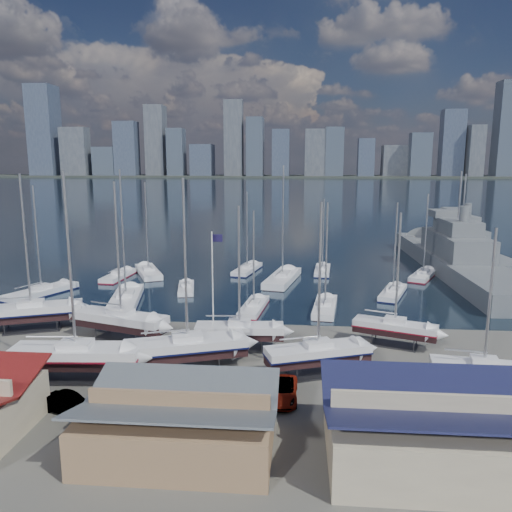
# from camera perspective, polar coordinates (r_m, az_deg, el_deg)

# --- Properties ---
(ground) EXTENTS (1400.00, 1400.00, 0.00)m
(ground) POSITION_cam_1_polar(r_m,az_deg,el_deg) (49.19, -4.26, -11.35)
(ground) COLOR #605E59
(ground) RESTS_ON ground
(water) EXTENTS (1400.00, 600.00, 0.40)m
(water) POSITION_cam_1_polar(r_m,az_deg,el_deg) (355.55, 3.75, 7.68)
(water) COLOR #172035
(water) RESTS_ON ground
(far_shore) EXTENTS (1400.00, 80.00, 2.20)m
(far_shore) POSITION_cam_1_polar(r_m,az_deg,el_deg) (615.28, 4.28, 9.05)
(far_shore) COLOR #2D332D
(far_shore) RESTS_ON ground
(skyline) EXTENTS (639.14, 43.80, 107.69)m
(skyline) POSITION_cam_1_polar(r_m,az_deg,el_deg) (609.29, 3.57, 12.62)
(skyline) COLOR #475166
(skyline) RESTS_ON far_shore
(shed_grey) EXTENTS (12.60, 8.40, 4.17)m
(shed_grey) POSITION_cam_1_polar(r_m,az_deg,el_deg) (34.08, -8.79, -18.00)
(shed_grey) COLOR #8C6B4C
(shed_grey) RESTS_ON ground
(shed_blue) EXTENTS (13.65, 9.45, 4.71)m
(shed_blue) POSITION_cam_1_polar(r_m,az_deg,el_deg) (34.20, 19.73, -17.91)
(shed_blue) COLOR #BFB293
(shed_blue) RESTS_ON ground
(sailboat_cradle_0) EXTENTS (11.08, 6.68, 17.23)m
(sailboat_cradle_0) POSITION_cam_1_polar(r_m,az_deg,el_deg) (60.86, -24.27, -5.82)
(sailboat_cradle_0) COLOR #2D2D33
(sailboat_cradle_0) RESTS_ON ground
(sailboat_cradle_1) EXTENTS (11.25, 3.91, 17.72)m
(sailboat_cradle_1) POSITION_cam_1_polar(r_m,az_deg,el_deg) (46.09, -19.86, -10.66)
(sailboat_cradle_1) COLOR #2D2D33
(sailboat_cradle_1) RESTS_ON ground
(sailboat_cradle_2) EXTENTS (10.54, 5.76, 16.53)m
(sailboat_cradle_2) POSITION_cam_1_polar(r_m,az_deg,el_deg) (54.63, -15.14, -7.09)
(sailboat_cradle_2) COLOR #2D2D33
(sailboat_cradle_2) RESTS_ON ground
(sailboat_cradle_3) EXTENTS (11.05, 6.38, 17.14)m
(sailboat_cradle_3) POSITION_cam_1_polar(r_m,az_deg,el_deg) (45.74, -7.83, -10.30)
(sailboat_cradle_3) COLOR #2D2D33
(sailboat_cradle_3) RESTS_ON ground
(sailboat_cradle_4) EXTENTS (8.86, 3.02, 14.37)m
(sailboat_cradle_4) POSITION_cam_1_polar(r_m,az_deg,el_deg) (50.05, -1.90, -8.50)
(sailboat_cradle_4) COLOR #2D2D33
(sailboat_cradle_4) RESTS_ON ground
(sailboat_cradle_5) EXTENTS (9.68, 5.71, 15.19)m
(sailboat_cradle_5) POSITION_cam_1_polar(r_m,az_deg,el_deg) (44.69, 7.09, -10.94)
(sailboat_cradle_5) COLOR #2D2D33
(sailboat_cradle_5) RESTS_ON ground
(sailboat_cradle_6) EXTENTS (8.59, 5.11, 13.62)m
(sailboat_cradle_6) POSITION_cam_1_polar(r_m,az_deg,el_deg) (52.87, 15.58, -7.89)
(sailboat_cradle_6) COLOR #2D2D33
(sailboat_cradle_6) RESTS_ON ground
(sailboat_cradle_7) EXTENTS (8.37, 3.37, 13.49)m
(sailboat_cradle_7) POSITION_cam_1_polar(r_m,az_deg,el_deg) (45.21, 24.58, -11.72)
(sailboat_cradle_7) COLOR #2D2D33
(sailboat_cradle_7) RESTS_ON ground
(sailboat_moored_0) EXTENTS (7.22, 11.00, 16.04)m
(sailboat_moored_0) POSITION_cam_1_polar(r_m,az_deg,el_deg) (76.43, -23.31, -3.92)
(sailboat_moored_0) COLOR black
(sailboat_moored_0) RESTS_ON water
(sailboat_moored_1) EXTENTS (3.33, 9.26, 13.56)m
(sailboat_moored_1) POSITION_cam_1_polar(r_m,az_deg,el_deg) (83.31, -15.43, -2.27)
(sailboat_moored_1) COLOR black
(sailboat_moored_1) RESTS_ON water
(sailboat_moored_2) EXTENTS (7.31, 10.81, 15.99)m
(sailboat_moored_2) POSITION_cam_1_polar(r_m,az_deg,el_deg) (84.51, -12.19, -1.93)
(sailboat_moored_2) COLOR black
(sailboat_moored_2) RESTS_ON water
(sailboat_moored_3) EXTENTS (5.84, 12.75, 18.40)m
(sailboat_moored_3) POSITION_cam_1_polar(r_m,az_deg,el_deg) (68.55, -14.62, -4.99)
(sailboat_moored_3) COLOR black
(sailboat_moored_3) RESTS_ON water
(sailboat_moored_4) EXTENTS (3.70, 8.10, 11.80)m
(sailboat_moored_4) POSITION_cam_1_polar(r_m,az_deg,el_deg) (73.30, -7.99, -3.72)
(sailboat_moored_4) COLOR black
(sailboat_moored_4) RESTS_ON water
(sailboat_moored_5) EXTENTS (4.61, 9.87, 14.24)m
(sailboat_moored_5) POSITION_cam_1_polar(r_m,az_deg,el_deg) (84.90, -1.01, -1.64)
(sailboat_moored_5) COLOR black
(sailboat_moored_5) RESTS_ON water
(sailboat_moored_6) EXTENTS (3.48, 9.05, 13.19)m
(sailboat_moored_6) POSITION_cam_1_polar(r_m,az_deg,el_deg) (63.27, -0.26, -5.96)
(sailboat_moored_6) COLOR black
(sailboat_moored_6) RESTS_ON water
(sailboat_moored_7) EXTENTS (5.87, 12.89, 18.79)m
(sailboat_moored_7) POSITION_cam_1_polar(r_m,az_deg,el_deg) (77.91, 3.04, -2.76)
(sailboat_moored_7) COLOR black
(sailboat_moored_7) RESTS_ON water
(sailboat_moored_8) EXTENTS (3.13, 8.87, 13.02)m
(sailboat_moored_8) POSITION_cam_1_polar(r_m,az_deg,el_deg) (84.91, 7.59, -1.73)
(sailboat_moored_8) COLOR black
(sailboat_moored_8) RESTS_ON water
(sailboat_moored_9) EXTENTS (3.72, 9.71, 14.29)m
(sailboat_moored_9) POSITION_cam_1_polar(r_m,az_deg,el_deg) (63.71, 7.88, -5.93)
(sailboat_moored_9) COLOR black
(sailboat_moored_9) RESTS_ON water
(sailboat_moored_10) EXTENTS (5.52, 9.47, 13.68)m
(sailboat_moored_10) POSITION_cam_1_polar(r_m,az_deg,el_deg) (72.51, 15.37, -4.18)
(sailboat_moored_10) COLOR black
(sailboat_moored_10) RESTS_ON water
(sailboat_moored_11) EXTENTS (6.54, 9.68, 14.16)m
(sailboat_moored_11) POSITION_cam_1_polar(r_m,az_deg,el_deg) (84.92, 18.56, -2.20)
(sailboat_moored_11) COLOR black
(sailboat_moored_11) RESTS_ON water
(naval_ship_east) EXTENTS (9.75, 53.44, 18.79)m
(naval_ship_east) POSITION_cam_1_polar(r_m,az_deg,el_deg) (91.72, 21.77, -0.61)
(naval_ship_east) COLOR #595E62
(naval_ship_east) RESTS_ON water
(naval_ship_west) EXTENTS (10.28, 40.05, 17.56)m
(naval_ship_west) POSITION_cam_1_polar(r_m,az_deg,el_deg) (106.93, 22.30, 0.87)
(naval_ship_west) COLOR #595E62
(naval_ship_west) RESTS_ON water
(car_a) EXTENTS (2.94, 4.02, 1.27)m
(car_a) POSITION_cam_1_polar(r_m,az_deg,el_deg) (42.56, -24.78, -15.08)
(car_a) COLOR gray
(car_a) RESTS_ON ground
(car_b) EXTENTS (4.63, 3.06, 1.44)m
(car_b) POSITION_cam_1_polar(r_m,az_deg,el_deg) (41.19, -20.67, -15.52)
(car_b) COLOR gray
(car_b) RESTS_ON ground
(car_c) EXTENTS (2.43, 5.23, 1.45)m
(car_c) POSITION_cam_1_polar(r_m,az_deg,el_deg) (40.71, 2.98, -15.11)
(car_c) COLOR gray
(car_c) RESTS_ON ground
(car_d) EXTENTS (2.24, 5.42, 1.57)m
(car_d) POSITION_cam_1_polar(r_m,az_deg,el_deg) (39.42, -1.79, -15.92)
(car_d) COLOR gray
(car_d) RESTS_ON ground
(flagpole) EXTENTS (1.06, 0.12, 12.04)m
(flagpole) POSITION_cam_1_polar(r_m,az_deg,el_deg) (47.76, -4.88, -3.29)
(flagpole) COLOR white
(flagpole) RESTS_ON ground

